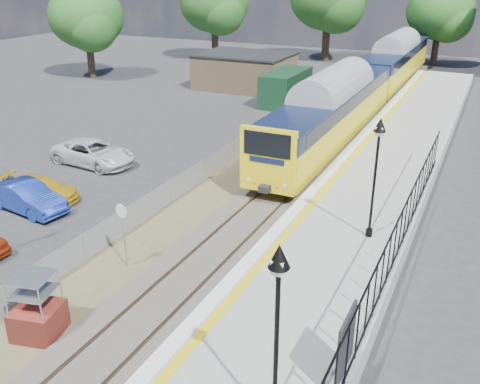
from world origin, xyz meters
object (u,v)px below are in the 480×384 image
Objects in this scene: victorian_lamp_south at (278,298)px; train at (371,79)px; car_white at (93,153)px; brick_plinth at (36,307)px; car_yellow at (39,189)px; victorian_lamp_north at (378,151)px; speed_sign at (123,226)px; car_blue at (27,197)px.

train is at bearing 99.44° from victorian_lamp_south.
victorian_lamp_south is at bearing -124.82° from car_white.
brick_plinth reaches higher than car_white.
car_white is at bearing 140.20° from victorian_lamp_south.
car_yellow is at bearing 134.64° from brick_plinth.
train is at bearing 102.94° from victorian_lamp_north.
speed_sign is at bearing -148.98° from victorian_lamp_north.
speed_sign is at bearing -99.37° from car_blue.
victorian_lamp_south reaches higher than speed_sign.
car_blue is (-7.11, 2.21, -1.09)m from speed_sign.
speed_sign reaches higher than car_white.
car_yellow is at bearing 164.90° from speed_sign.
brick_plinth reaches higher than car_yellow.
victorian_lamp_north is 0.11× the size of train.
car_blue is (-14.91, -2.48, -3.62)m from victorian_lamp_north.
train is at bearing -24.56° from car_white.
speed_sign reaches higher than car_yellow.
victorian_lamp_north is 0.93× the size of car_white.
train is (-5.50, 33.08, -1.96)m from victorian_lamp_south.
victorian_lamp_south is 17.26m from car_blue.
train is (-5.30, 23.08, -1.96)m from victorian_lamp_north.
brick_plinth is at bearing -143.34° from car_yellow.
speed_sign is at bearing 146.43° from victorian_lamp_south.
speed_sign is 0.67× the size of car_yellow.
victorian_lamp_south is 0.93× the size of car_white.
car_white is at bearing 2.48° from car_yellow.
victorian_lamp_south reaches higher than car_blue.
speed_sign is 8.32m from car_yellow.
victorian_lamp_south is at bearing -127.07° from car_yellow.
car_yellow is at bearing -174.94° from victorian_lamp_north.
car_blue is 1.20m from car_yellow.
car_white is (-16.47, 13.72, -3.61)m from victorian_lamp_south.
brick_plinth is 15.27m from car_white.
car_white is at bearing -119.54° from train.
brick_plinth is 9.64m from car_blue.
victorian_lamp_north is 23.76m from train.
speed_sign is at bearing -121.85° from car_yellow.
car_white is at bearing 143.97° from speed_sign.
victorian_lamp_north is at bearing 91.15° from victorian_lamp_south.
brick_plinth is 0.53× the size of car_yellow.
train is at bearing 85.54° from brick_plinth.
victorian_lamp_north is 2.19× the size of brick_plinth.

